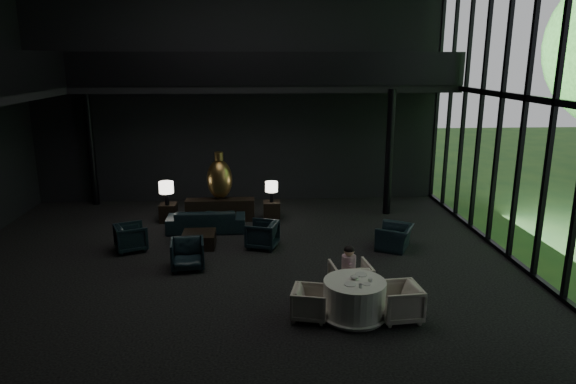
{
  "coord_description": "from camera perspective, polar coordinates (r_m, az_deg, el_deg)",
  "views": [
    {
      "loc": [
        0.63,
        -11.82,
        4.89
      ],
      "look_at": [
        1.37,
        0.5,
        1.68
      ],
      "focal_mm": 32.0,
      "sensor_mm": 36.0,
      "label": 1
    }
  ],
  "objects": [
    {
      "name": "floor",
      "position": [
        12.81,
        -6.06,
        -7.96
      ],
      "size": [
        14.0,
        12.0,
        0.02
      ],
      "primitive_type": "cube",
      "color": "black",
      "rests_on": "ground"
    },
    {
      "name": "wall_back",
      "position": [
        17.86,
        -5.57,
        11.64
      ],
      "size": [
        14.0,
        0.04,
        8.0
      ],
      "primitive_type": "cube",
      "color": "black",
      "rests_on": "ground"
    },
    {
      "name": "wall_front",
      "position": [
        5.93,
        -9.58,
        5.73
      ],
      "size": [
        14.0,
        0.04,
        8.0
      ],
      "primitive_type": "cube",
      "color": "black",
      "rests_on": "ground"
    },
    {
      "name": "curtain_wall",
      "position": [
        13.43,
        24.98,
        9.43
      ],
      "size": [
        0.2,
        12.0,
        8.0
      ],
      "primitive_type": null,
      "color": "black",
      "rests_on": "ground"
    },
    {
      "name": "mezzanine_back",
      "position": [
        16.85,
        -2.22,
        11.53
      ],
      "size": [
        12.0,
        2.0,
        0.25
      ],
      "primitive_type": "cube",
      "color": "black",
      "rests_on": "wall_back"
    },
    {
      "name": "railing_back",
      "position": [
        15.83,
        -2.16,
        13.51
      ],
      "size": [
        12.0,
        0.06,
        1.0
      ],
      "primitive_type": "cube",
      "color": "black",
      "rests_on": "mezzanine_back"
    },
    {
      "name": "column_nw",
      "position": [
        18.63,
        -21.06,
        4.67
      ],
      "size": [
        0.24,
        0.24,
        4.0
      ],
      "primitive_type": "cylinder",
      "color": "black",
      "rests_on": "floor"
    },
    {
      "name": "column_ne",
      "position": [
        16.62,
        11.18,
        4.27
      ],
      "size": [
        0.24,
        0.24,
        4.0
      ],
      "primitive_type": "cylinder",
      "color": "black",
      "rests_on": "floor"
    },
    {
      "name": "console",
      "position": [
        16.12,
        -7.52,
        -1.96
      ],
      "size": [
        2.12,
        0.48,
        0.68
      ],
      "primitive_type": "cube",
      "color": "black",
      "rests_on": "floor"
    },
    {
      "name": "bronze_urn",
      "position": [
        16.0,
        -7.61,
        1.46
      ],
      "size": [
        0.78,
        0.78,
        1.46
      ],
      "color": "#B28622",
      "rests_on": "console"
    },
    {
      "name": "side_table_left",
      "position": [
        16.31,
        -13.14,
        -2.24
      ],
      "size": [
        0.51,
        0.51,
        0.56
      ],
      "primitive_type": "cube",
      "color": "black",
      "rests_on": "floor"
    },
    {
      "name": "table_lamp_left",
      "position": [
        15.99,
        -13.37,
        0.39
      ],
      "size": [
        0.44,
        0.44,
        0.73
      ],
      "color": "black",
      "rests_on": "side_table_left"
    },
    {
      "name": "side_table_right",
      "position": [
        16.1,
        -1.83,
        -2.06
      ],
      "size": [
        0.52,
        0.52,
        0.57
      ],
      "primitive_type": "cube",
      "color": "black",
      "rests_on": "floor"
    },
    {
      "name": "table_lamp_right",
      "position": [
        15.88,
        -1.85,
        0.5
      ],
      "size": [
        0.39,
        0.39,
        0.65
      ],
      "color": "black",
      "rests_on": "side_table_right"
    },
    {
      "name": "sofa",
      "position": [
        15.13,
        -9.09,
        -2.58
      ],
      "size": [
        2.45,
        0.75,
        0.96
      ],
      "primitive_type": "imported",
      "rotation": [
        0.0,
        0.0,
        3.16
      ],
      "color": "black",
      "rests_on": "floor"
    },
    {
      "name": "lounge_armchair_west",
      "position": [
        14.09,
        -17.06,
        -4.7
      ],
      "size": [
        0.96,
        0.99,
        0.79
      ],
      "primitive_type": "imported",
      "rotation": [
        0.0,
        0.0,
        1.97
      ],
      "color": "black",
      "rests_on": "floor"
    },
    {
      "name": "lounge_armchair_east",
      "position": [
        13.7,
        -2.89,
        -4.58
      ],
      "size": [
        0.94,
        0.97,
        0.81
      ],
      "primitive_type": "imported",
      "rotation": [
        0.0,
        0.0,
        -1.88
      ],
      "color": "black",
      "rests_on": "floor"
    },
    {
      "name": "lounge_armchair_south",
      "position": [
        12.57,
        -11.1,
        -6.6
      ],
      "size": [
        0.88,
        0.84,
        0.82
      ],
      "primitive_type": "imported",
      "rotation": [
        0.0,
        0.0,
        0.12
      ],
      "color": "black",
      "rests_on": "floor"
    },
    {
      "name": "window_armchair",
      "position": [
        13.9,
        11.77,
        -4.67
      ],
      "size": [
        0.91,
        1.04,
        0.77
      ],
      "primitive_type": "imported",
      "rotation": [
        0.0,
        0.0,
        -2.05
      ],
      "color": "black",
      "rests_on": "floor"
    },
    {
      "name": "coffee_table",
      "position": [
        14.02,
        -9.86,
        -5.23
      ],
      "size": [
        0.87,
        0.87,
        0.39
      ],
      "primitive_type": "cube",
      "rotation": [
        0.0,
        0.0,
        0.01
      ],
      "color": "black",
      "rests_on": "floor"
    },
    {
      "name": "dining_table",
      "position": [
        10.27,
        7.36,
        -11.94
      ],
      "size": [
        1.37,
        1.37,
        0.75
      ],
      "color": "white",
      "rests_on": "floor"
    },
    {
      "name": "dining_chair_north",
      "position": [
        11.03,
        6.97,
        -9.35
      ],
      "size": [
        0.93,
        0.89,
        0.87
      ],
      "primitive_type": "imported",
      "rotation": [
        0.0,
        0.0,
        3.26
      ],
      "color": "beige",
      "rests_on": "floor"
    },
    {
      "name": "dining_chair_east",
      "position": [
        10.3,
        12.26,
        -11.68
      ],
      "size": [
        0.78,
        0.82,
        0.79
      ],
      "primitive_type": "imported",
      "rotation": [
        0.0,
        0.0,
        -1.48
      ],
      "color": "#AEA292",
      "rests_on": "floor"
    },
    {
      "name": "dining_chair_west",
      "position": [
        10.15,
        2.49,
        -12.26
      ],
      "size": [
        0.69,
        0.72,
        0.62
      ],
      "primitive_type": "imported",
      "rotation": [
        0.0,
        0.0,
        1.34
      ],
      "color": "silver",
      "rests_on": "floor"
    },
    {
      "name": "child",
      "position": [
        10.98,
        6.77,
        -7.57
      ],
      "size": [
        0.3,
        0.3,
        0.65
      ],
      "rotation": [
        0.0,
        0.0,
        3.14
      ],
      "color": "#D8A1BE",
      "rests_on": "dining_chair_north"
    },
    {
      "name": "plate_a",
      "position": [
        9.93,
        6.92,
        -10.14
      ],
      "size": [
        0.26,
        0.26,
        0.01
      ],
      "primitive_type": "cylinder",
      "rotation": [
        0.0,
        0.0,
        0.14
      ],
      "color": "white",
      "rests_on": "dining_table"
    },
    {
      "name": "plate_b",
      "position": [
        10.37,
        8.11,
        -9.06
      ],
      "size": [
        0.24,
        0.24,
        0.02
      ],
      "primitive_type": "cylinder",
      "rotation": [
        0.0,
        0.0,
        -0.01
      ],
      "color": "white",
      "rests_on": "dining_table"
    },
    {
      "name": "saucer",
      "position": [
        9.98,
        8.71,
        -10.08
      ],
      "size": [
        0.2,
        0.2,
        0.01
      ],
      "primitive_type": "cylinder",
      "rotation": [
        0.0,
        0.0,
        0.42
      ],
      "color": "white",
      "rests_on": "dining_table"
    },
    {
      "name": "coffee_cup",
      "position": [
        10.1,
        9.12,
        -9.57
      ],
      "size": [
        0.1,
        0.1,
        0.06
      ],
      "primitive_type": "cylinder",
      "rotation": [
        0.0,
        0.0,
        0.23
      ],
      "color": "white",
      "rests_on": "saucer"
    },
    {
      "name": "cereal_bowl",
      "position": [
        10.16,
        7.4,
        -9.37
      ],
      "size": [
        0.16,
        0.16,
        0.08
      ],
      "primitive_type": "ellipsoid",
      "color": "white",
      "rests_on": "dining_table"
    },
    {
      "name": "cream_pot",
      "position": [
        9.82,
        8.05,
        -10.29
      ],
      "size": [
        0.08,
        0.08,
        0.07
      ],
      "primitive_type": "cylinder",
      "rotation": [
        0.0,
        0.0,
        0.4
      ],
      "color": "#99999E",
      "rests_on": "dining_table"
    }
  ]
}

